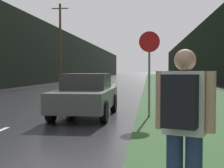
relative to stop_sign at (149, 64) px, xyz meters
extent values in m
cube|color=#33562D|center=(2.57, 29.70, -1.76)|extent=(6.00, 240.00, 0.02)
cube|color=silver|center=(-3.86, 3.13, -1.76)|extent=(0.12, 3.00, 0.01)
cube|color=silver|center=(-3.86, 10.13, -1.76)|extent=(0.12, 3.00, 0.01)
cube|color=silver|center=(-3.86, 17.13, -1.76)|extent=(0.12, 3.00, 0.01)
cube|color=silver|center=(-3.86, 24.13, -1.76)|extent=(0.12, 3.00, 0.01)
cube|color=black|center=(-13.29, 39.70, 1.97)|extent=(2.00, 140.00, 7.47)
cube|color=black|center=(8.57, 39.70, 2.49)|extent=(2.00, 140.00, 8.50)
cylinder|color=#4C3823|center=(-9.39, 22.08, 2.58)|extent=(0.24, 0.24, 8.68)
cube|color=#4C3823|center=(-9.39, 22.08, 6.42)|extent=(1.80, 0.10, 0.10)
cylinder|color=slate|center=(0.00, 0.00, -0.68)|extent=(0.07, 0.07, 2.17)
cylinder|color=#B71414|center=(0.00, 0.00, 0.75)|extent=(0.69, 0.02, 0.69)
cube|color=white|center=(0.34, -7.23, -0.54)|extent=(0.47, 0.36, 0.65)
sphere|color=tan|center=(0.34, -7.23, -0.10)|extent=(0.22, 0.22, 0.22)
cylinder|color=tan|center=(0.10, -7.14, -0.52)|extent=(0.10, 0.10, 0.61)
cylinder|color=tan|center=(0.58, -7.32, -0.52)|extent=(0.10, 0.10, 0.61)
cube|color=black|center=(0.27, -7.43, -0.51)|extent=(0.37, 0.28, 0.52)
cube|color=#4C514C|center=(-2.14, -0.09, -1.15)|extent=(1.71, 4.11, 0.61)
cube|color=#2D302D|center=(-2.14, 0.11, -0.58)|extent=(1.46, 1.85, 0.54)
cylinder|color=black|center=(-1.33, -1.36, -1.42)|extent=(0.20, 0.68, 0.68)
cylinder|color=black|center=(-2.96, -1.36, -1.42)|extent=(0.20, 0.68, 0.68)
cylinder|color=black|center=(-1.33, 1.18, -1.42)|extent=(0.20, 0.68, 0.68)
cylinder|color=black|center=(-2.96, 1.18, -1.42)|extent=(0.20, 0.68, 0.68)
camera|label=1|loc=(-0.03, -10.48, -0.21)|focal=50.00mm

